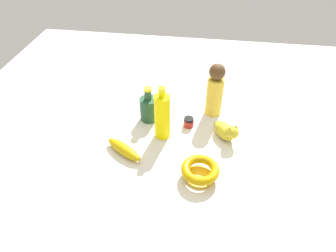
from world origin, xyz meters
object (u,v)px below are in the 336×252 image
nail_polish_jar (189,122)px  bottle_tall (162,116)px  cat_figurine (226,131)px  bottle_short (149,108)px  banana (124,149)px  bowl (200,171)px  person_figure_adult (215,90)px

nail_polish_jar → bottle_tall: size_ratio=0.19×
nail_polish_jar → cat_figurine: bearing=70.5°
nail_polish_jar → bottle_short: 0.18m
banana → cat_figurine: size_ratio=1.31×
bottle_tall → cat_figurine: bearing=94.5°
bottle_tall → bottle_short: bearing=-142.6°
cat_figurine → bottle_short: bearing=-103.3°
bowl → cat_figurine: (-0.23, 0.09, 0.00)m
banana → bottle_short: 0.24m
nail_polish_jar → bowl: bearing=13.3°
bowl → person_figure_adult: (-0.39, 0.03, 0.09)m
bottle_tall → person_figure_adult: bearing=132.7°
bottle_tall → nail_polish_jar: bearing=127.0°
person_figure_adult → cat_figurine: size_ratio=1.84×
nail_polish_jar → person_figure_adult: 0.18m
banana → person_figure_adult: bearing=-104.2°
bowl → banana: bearing=-104.7°
bottle_short → bottle_tall: bottle_tall is taller
bowl → bottle_tall: bearing=-140.7°
nail_polish_jar → banana: bearing=-48.7°
bowl → bottle_tall: size_ratio=0.58×
bowl → person_figure_adult: bearing=175.2°
banana → cat_figurine: bearing=-126.8°
cat_figurine → banana: bearing=-69.3°
banana → bottle_tall: (-0.13, 0.13, 0.08)m
nail_polish_jar → bottle_tall: 0.15m
bottle_short → person_figure_adult: bearing=107.1°
nail_polish_jar → bottle_short: bottle_short is taller
person_figure_adult → bottle_tall: bearing=-47.3°
cat_figurine → bottle_tall: 0.27m
bottle_short → bottle_tall: bearing=37.4°
bottle_short → bowl: bearing=38.7°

